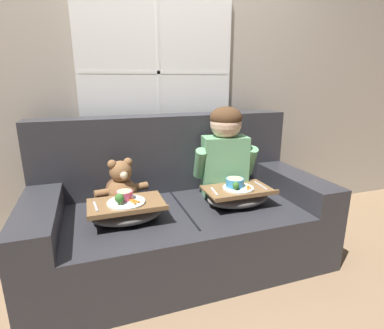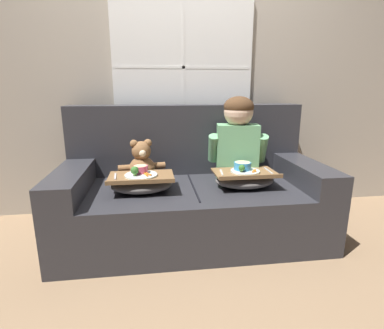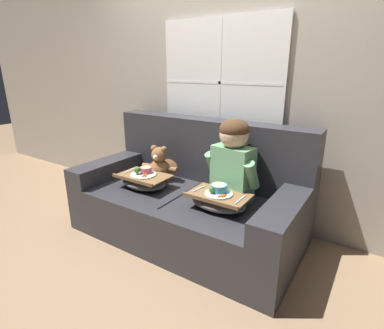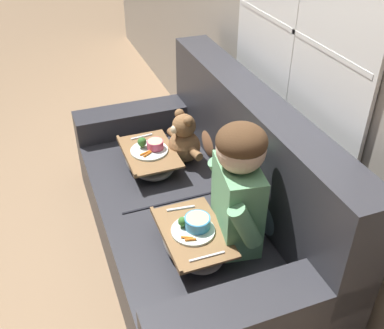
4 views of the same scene
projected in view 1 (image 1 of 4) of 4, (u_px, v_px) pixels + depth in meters
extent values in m
plane|color=#8E7051|center=(181.00, 258.00, 2.17)|extent=(14.00, 14.00, 0.00)
cube|color=#A89E8E|center=(157.00, 73.00, 2.37)|extent=(8.00, 0.05, 2.60)
cube|color=white|center=(158.00, 72.00, 2.33)|extent=(1.22, 0.02, 1.13)
cube|color=black|center=(158.00, 72.00, 2.34)|extent=(1.17, 0.01, 1.08)
cube|color=white|center=(158.00, 72.00, 2.33)|extent=(0.02, 0.02, 1.08)
cube|color=white|center=(158.00, 72.00, 2.33)|extent=(1.17, 0.02, 0.02)
cube|color=#2D2D33|center=(181.00, 233.00, 2.11)|extent=(1.95, 0.98, 0.41)
cube|color=#2D2D33|center=(166.00, 153.00, 2.32)|extent=(1.95, 0.22, 0.58)
cube|color=#2D2D33|center=(40.00, 212.00, 1.76)|extent=(0.22, 0.98, 0.16)
cube|color=#2D2D33|center=(288.00, 181.00, 2.31)|extent=(0.22, 0.98, 0.16)
cube|color=black|center=(182.00, 206.00, 2.04)|extent=(0.01, 0.72, 0.01)
ellipsoid|color=slate|center=(214.00, 167.00, 2.42)|extent=(0.32, 0.16, 0.33)
ellipsoid|color=#B2754C|center=(119.00, 177.00, 2.18)|extent=(0.31, 0.15, 0.32)
cube|color=#66A370|center=(225.00, 166.00, 2.22)|extent=(0.35, 0.23, 0.44)
sphere|color=beige|center=(226.00, 123.00, 2.13)|extent=(0.23, 0.23, 0.23)
ellipsoid|color=#4C331E|center=(226.00, 118.00, 2.12)|extent=(0.23, 0.23, 0.16)
cylinder|color=#66A370|center=(200.00, 163.00, 2.16)|extent=(0.11, 0.18, 0.24)
cylinder|color=#66A370|center=(250.00, 161.00, 2.22)|extent=(0.11, 0.18, 0.24)
sphere|color=brown|center=(122.00, 193.00, 2.01)|extent=(0.20, 0.20, 0.20)
sphere|color=brown|center=(121.00, 172.00, 1.97)|extent=(0.15, 0.15, 0.15)
sphere|color=brown|center=(112.00, 164.00, 1.93)|extent=(0.06, 0.06, 0.06)
sphere|color=brown|center=(128.00, 162.00, 1.98)|extent=(0.06, 0.06, 0.06)
sphere|color=beige|center=(124.00, 175.00, 1.92)|extent=(0.05, 0.05, 0.05)
sphere|color=black|center=(124.00, 175.00, 1.91)|extent=(0.02, 0.02, 0.02)
cylinder|color=brown|center=(102.00, 193.00, 1.95)|extent=(0.11, 0.07, 0.05)
cylinder|color=brown|center=(140.00, 187.00, 2.07)|extent=(0.11, 0.07, 0.05)
cylinder|color=brown|center=(121.00, 210.00, 1.93)|extent=(0.07, 0.10, 0.05)
cylinder|color=brown|center=(134.00, 207.00, 1.97)|extent=(0.07, 0.10, 0.05)
ellipsoid|color=slate|center=(238.00, 198.00, 2.06)|extent=(0.44, 0.28, 0.10)
cube|color=brown|center=(238.00, 190.00, 2.04)|extent=(0.46, 0.30, 0.01)
cube|color=brown|center=(248.00, 195.00, 1.91)|extent=(0.46, 0.02, 0.02)
cylinder|color=silver|center=(238.00, 188.00, 2.04)|extent=(0.21, 0.21, 0.01)
cylinder|color=#3889C1|center=(235.00, 182.00, 2.05)|extent=(0.12, 0.12, 0.06)
cylinder|color=#E5D189|center=(235.00, 179.00, 2.05)|extent=(0.11, 0.11, 0.01)
sphere|color=#38702D|center=(236.00, 185.00, 1.98)|extent=(0.05, 0.05, 0.05)
cylinder|color=#7A9E56|center=(236.00, 189.00, 1.99)|extent=(0.02, 0.02, 0.02)
cylinder|color=orange|center=(248.00, 188.00, 2.01)|extent=(0.04, 0.06, 0.01)
cylinder|color=orange|center=(249.00, 187.00, 2.02)|extent=(0.02, 0.05, 0.01)
cube|color=silver|center=(214.00, 191.00, 1.99)|extent=(0.03, 0.14, 0.01)
cube|color=silver|center=(261.00, 185.00, 2.10)|extent=(0.01, 0.17, 0.01)
ellipsoid|color=slate|center=(127.00, 213.00, 1.82)|extent=(0.44, 0.29, 0.10)
cube|color=brown|center=(126.00, 204.00, 1.81)|extent=(0.45, 0.30, 0.01)
cube|color=brown|center=(129.00, 212.00, 1.67)|extent=(0.45, 0.02, 0.02)
cylinder|color=silver|center=(126.00, 202.00, 1.80)|extent=(0.23, 0.23, 0.01)
cylinder|color=#D64C70|center=(125.00, 195.00, 1.83)|extent=(0.10, 0.10, 0.05)
cylinder|color=#E5D189|center=(124.00, 192.00, 1.82)|extent=(0.09, 0.09, 0.01)
sphere|color=#38702D|center=(119.00, 198.00, 1.75)|extent=(0.06, 0.06, 0.06)
cylinder|color=#7A9E56|center=(120.00, 203.00, 1.76)|extent=(0.02, 0.02, 0.02)
cylinder|color=orange|center=(133.00, 202.00, 1.78)|extent=(0.03, 0.07, 0.01)
cylinder|color=orange|center=(136.00, 201.00, 1.79)|extent=(0.04, 0.06, 0.01)
cube|color=silver|center=(96.00, 207.00, 1.75)|extent=(0.02, 0.14, 0.01)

